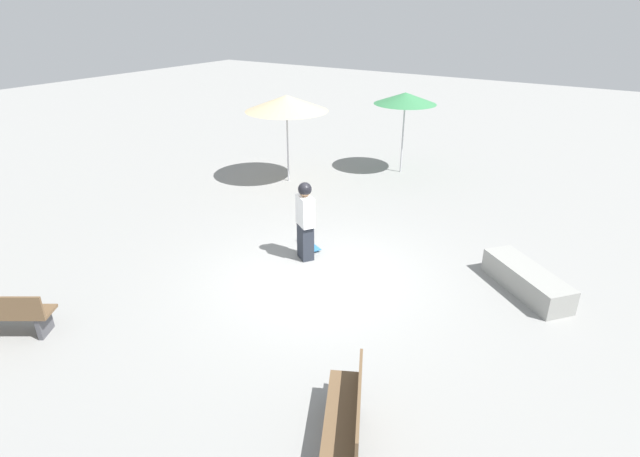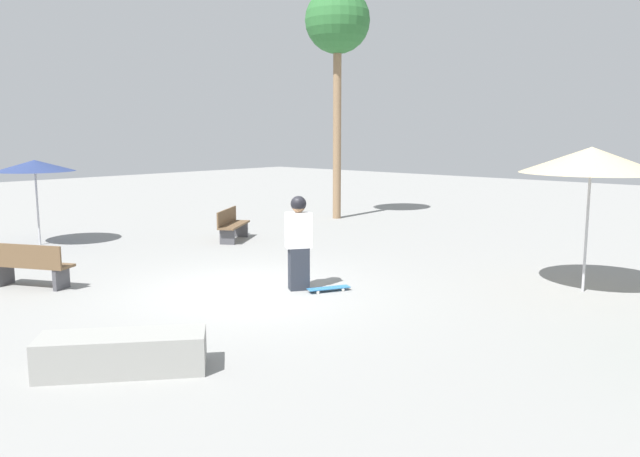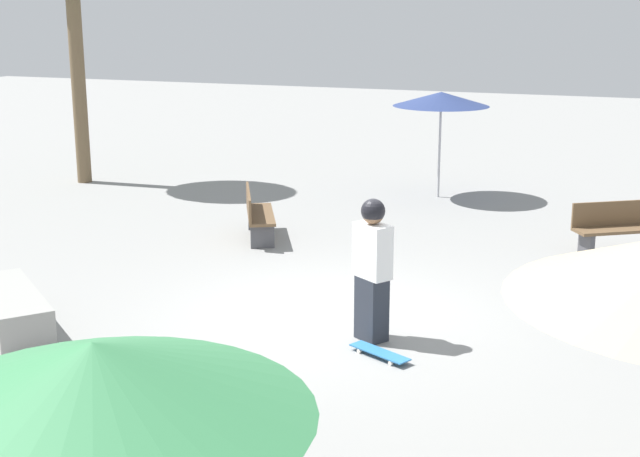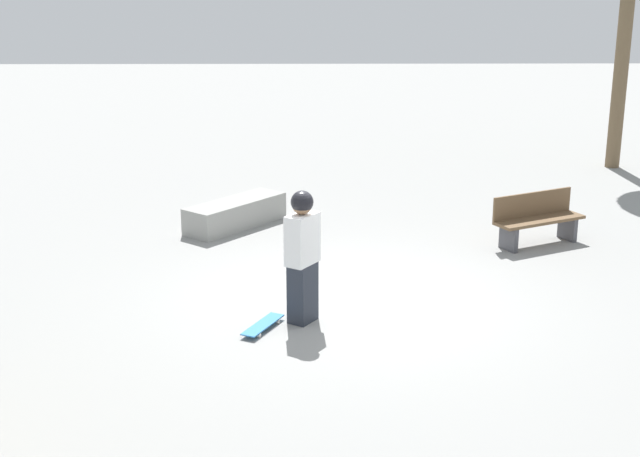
# 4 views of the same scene
# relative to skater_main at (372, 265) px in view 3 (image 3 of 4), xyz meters

# --- Properties ---
(ground_plane) EXTENTS (60.00, 60.00, 0.00)m
(ground_plane) POSITION_rel_skater_main_xyz_m (0.73, -0.59, -0.94)
(ground_plane) COLOR gray
(skater_main) EXTENTS (0.53, 0.47, 1.75)m
(skater_main) POSITION_rel_skater_main_xyz_m (0.00, 0.00, 0.00)
(skater_main) COLOR #282D38
(skater_main) RESTS_ON ground_plane
(skateboard) EXTENTS (0.81, 0.53, 0.07)m
(skateboard) POSITION_rel_skater_main_xyz_m (-0.26, 0.51, -0.89)
(skateboard) COLOR teal
(skateboard) RESTS_ON ground_plane
(concrete_ledge) EXTENTS (1.94, 1.76, 0.47)m
(concrete_ledge) POSITION_rel_skater_main_xyz_m (4.35, 1.22, -0.71)
(concrete_ledge) COLOR gray
(concrete_ledge) RESTS_ON ground_plane
(bench_near) EXTENTS (1.58, 1.24, 0.85)m
(bench_near) POSITION_rel_skater_main_xyz_m (-2.63, -5.04, -0.52)
(bench_near) COLOR #47474C
(bench_near) RESTS_ON ground_plane
(bench_far) EXTENTS (1.12, 1.63, 0.85)m
(bench_far) POSITION_rel_skater_main_xyz_m (3.28, -3.84, -0.52)
(bench_far) COLOR #47474C
(bench_far) RESTS_ON ground_plane
(shade_umbrella_green) EXTENTS (1.96, 1.96, 2.56)m
(shade_umbrella_green) POSITION_rel_skater_main_xyz_m (-0.83, 6.72, 1.44)
(shade_umbrella_green) COLOR #B7B7BC
(shade_umbrella_green) RESTS_ON ground_plane
(shade_umbrella_navy) EXTENTS (1.98, 1.98, 2.20)m
(shade_umbrella_navy) POSITION_rel_skater_main_xyz_m (1.15, -8.27, 1.10)
(shade_umbrella_navy) COLOR #B7B7BC
(shade_umbrella_navy) RESTS_ON ground_plane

